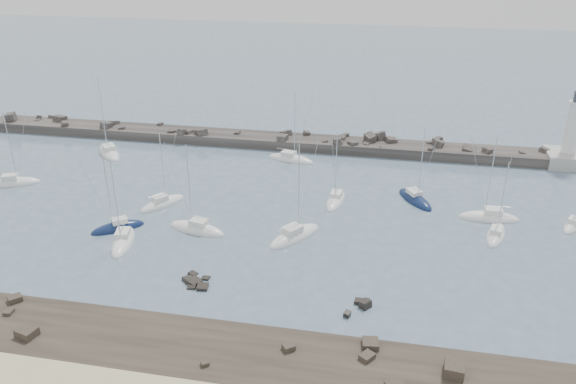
{
  "coord_description": "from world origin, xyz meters",
  "views": [
    {
      "loc": [
        16.68,
        -61.22,
        36.85
      ],
      "look_at": [
        2.38,
        12.0,
        2.5
      ],
      "focal_mm": 35.0,
      "sensor_mm": 36.0,
      "label": 1
    }
  ],
  "objects_px": {
    "sailboat_3": "(163,204)",
    "sailboat_10": "(496,235)",
    "lighthouse": "(569,148)",
    "sailboat_7": "(295,237)",
    "sailboat_0": "(14,183)",
    "sailboat_6": "(336,201)",
    "sailboat_5": "(197,229)",
    "sailboat_8": "(415,200)",
    "sailboat_12": "(573,225)",
    "sailboat_4": "(291,159)",
    "sailboat_2": "(118,228)",
    "sailboat_1": "(109,153)",
    "sailboat_13": "(123,242)",
    "sailboat_9": "(489,218)"
  },
  "relations": [
    {
      "from": "sailboat_7",
      "to": "sailboat_8",
      "type": "relative_size",
      "value": 1.09
    },
    {
      "from": "sailboat_4",
      "to": "sailboat_6",
      "type": "xyz_separation_m",
      "value": [
        9.87,
        -15.53,
        -0.0
      ]
    },
    {
      "from": "sailboat_2",
      "to": "sailboat_8",
      "type": "xyz_separation_m",
      "value": [
        40.16,
        17.06,
        -0.01
      ]
    },
    {
      "from": "sailboat_1",
      "to": "sailboat_9",
      "type": "distance_m",
      "value": 67.0
    },
    {
      "from": "sailboat_0",
      "to": "sailboat_12",
      "type": "xyz_separation_m",
      "value": [
        85.25,
        2.01,
        -0.02
      ]
    },
    {
      "from": "sailboat_0",
      "to": "sailboat_10",
      "type": "xyz_separation_m",
      "value": [
        74.29,
        -3.05,
        -0.02
      ]
    },
    {
      "from": "sailboat_0",
      "to": "sailboat_9",
      "type": "bearing_deg",
      "value": 1.56
    },
    {
      "from": "sailboat_5",
      "to": "sailboat_10",
      "type": "bearing_deg",
      "value": 8.73
    },
    {
      "from": "sailboat_10",
      "to": "sailboat_13",
      "type": "bearing_deg",
      "value": -166.91
    },
    {
      "from": "sailboat_3",
      "to": "sailboat_6",
      "type": "bearing_deg",
      "value": 13.45
    },
    {
      "from": "sailboat_2",
      "to": "sailboat_13",
      "type": "relative_size",
      "value": 0.89
    },
    {
      "from": "sailboat_5",
      "to": "sailboat_8",
      "type": "distance_m",
      "value": 33.13
    },
    {
      "from": "sailboat_5",
      "to": "sailboat_9",
      "type": "relative_size",
      "value": 1.0
    },
    {
      "from": "sailboat_9",
      "to": "sailboat_0",
      "type": "bearing_deg",
      "value": -178.44
    },
    {
      "from": "sailboat_0",
      "to": "sailboat_8",
      "type": "relative_size",
      "value": 1.01
    },
    {
      "from": "sailboat_13",
      "to": "sailboat_10",
      "type": "bearing_deg",
      "value": 13.09
    },
    {
      "from": "lighthouse",
      "to": "sailboat_7",
      "type": "height_order",
      "value": "lighthouse"
    },
    {
      "from": "sailboat_1",
      "to": "sailboat_13",
      "type": "bearing_deg",
      "value": -59.87
    },
    {
      "from": "sailboat_2",
      "to": "sailboat_7",
      "type": "bearing_deg",
      "value": 5.45
    },
    {
      "from": "lighthouse",
      "to": "sailboat_6",
      "type": "relative_size",
      "value": 1.21
    },
    {
      "from": "sailboat_8",
      "to": "sailboat_12",
      "type": "distance_m",
      "value": 21.9
    },
    {
      "from": "lighthouse",
      "to": "sailboat_9",
      "type": "relative_size",
      "value": 1.09
    },
    {
      "from": "sailboat_3",
      "to": "sailboat_7",
      "type": "relative_size",
      "value": 0.86
    },
    {
      "from": "lighthouse",
      "to": "sailboat_5",
      "type": "distance_m",
      "value": 65.87
    },
    {
      "from": "sailboat_8",
      "to": "sailboat_13",
      "type": "distance_m",
      "value": 42.93
    },
    {
      "from": "sailboat_4",
      "to": "sailboat_7",
      "type": "height_order",
      "value": "sailboat_7"
    },
    {
      "from": "sailboat_4",
      "to": "sailboat_5",
      "type": "height_order",
      "value": "sailboat_4"
    },
    {
      "from": "sailboat_0",
      "to": "sailboat_9",
      "type": "distance_m",
      "value": 74.08
    },
    {
      "from": "sailboat_9",
      "to": "sailboat_3",
      "type": "bearing_deg",
      "value": -174.55
    },
    {
      "from": "sailboat_2",
      "to": "sailboat_4",
      "type": "height_order",
      "value": "sailboat_4"
    },
    {
      "from": "sailboat_4",
      "to": "sailboat_7",
      "type": "distance_m",
      "value": 28.25
    },
    {
      "from": "sailboat_5",
      "to": "sailboat_9",
      "type": "xyz_separation_m",
      "value": [
        39.67,
        11.19,
        -0.0
      ]
    },
    {
      "from": "sailboat_3",
      "to": "sailboat_2",
      "type": "bearing_deg",
      "value": -109.92
    },
    {
      "from": "sailboat_0",
      "to": "sailboat_3",
      "type": "xyz_separation_m",
      "value": [
        26.64,
        -2.51,
        -0.01
      ]
    },
    {
      "from": "sailboat_0",
      "to": "sailboat_6",
      "type": "distance_m",
      "value": 52.08
    },
    {
      "from": "sailboat_6",
      "to": "sailboat_8",
      "type": "distance_m",
      "value": 12.09
    },
    {
      "from": "sailboat_1",
      "to": "sailboat_12",
      "type": "relative_size",
      "value": 1.51
    },
    {
      "from": "sailboat_8",
      "to": "sailboat_3",
      "type": "bearing_deg",
      "value": -166.84
    },
    {
      "from": "sailboat_5",
      "to": "sailboat_8",
      "type": "relative_size",
      "value": 1.04
    },
    {
      "from": "lighthouse",
      "to": "sailboat_4",
      "type": "xyz_separation_m",
      "value": [
        -47.78,
        -7.14,
        -2.96
      ]
    },
    {
      "from": "sailboat_8",
      "to": "sailboat_12",
      "type": "xyz_separation_m",
      "value": [
        21.5,
        -4.16,
        -0.01
      ]
    },
    {
      "from": "sailboat_0",
      "to": "sailboat_12",
      "type": "bearing_deg",
      "value": 1.35
    },
    {
      "from": "sailboat_12",
      "to": "sailboat_4",
      "type": "bearing_deg",
      "value": 158.42
    },
    {
      "from": "sailboat_2",
      "to": "sailboat_4",
      "type": "bearing_deg",
      "value": 58.33
    },
    {
      "from": "sailboat_3",
      "to": "sailboat_5",
      "type": "bearing_deg",
      "value": -40.7
    },
    {
      "from": "sailboat_3",
      "to": "sailboat_9",
      "type": "distance_m",
      "value": 47.63
    },
    {
      "from": "sailboat_5",
      "to": "sailboat_10",
      "type": "height_order",
      "value": "sailboat_5"
    },
    {
      "from": "sailboat_10",
      "to": "sailboat_13",
      "type": "height_order",
      "value": "sailboat_13"
    },
    {
      "from": "sailboat_3",
      "to": "sailboat_10",
      "type": "bearing_deg",
      "value": -0.65
    },
    {
      "from": "sailboat_1",
      "to": "sailboat_12",
      "type": "bearing_deg",
      "value": -10.25
    }
  ]
}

